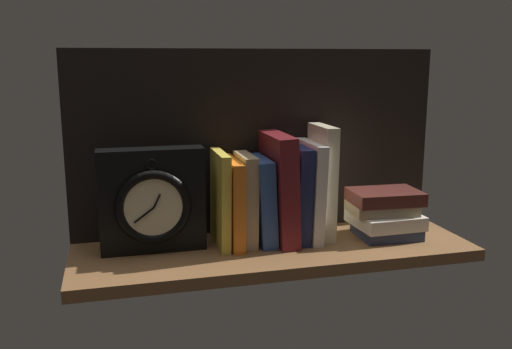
% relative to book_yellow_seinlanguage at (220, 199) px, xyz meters
% --- Properties ---
extents(ground_plane, '(0.85, 0.27, 0.03)m').
position_rel_book_yellow_seinlanguage_xyz_m(ground_plane, '(0.11, -0.04, -0.11)').
color(ground_plane, brown).
extents(back_panel, '(0.85, 0.01, 0.42)m').
position_rel_book_yellow_seinlanguage_xyz_m(back_panel, '(0.11, 0.09, 0.11)').
color(back_panel, black).
rests_on(back_panel, ground_plane).
extents(book_yellow_seinlanguage, '(0.02, 0.14, 0.20)m').
position_rel_book_yellow_seinlanguage_xyz_m(book_yellow_seinlanguage, '(0.00, 0.00, 0.00)').
color(book_yellow_seinlanguage, gold).
rests_on(book_yellow_seinlanguage, ground_plane).
extents(book_orange_pandolfini, '(0.03, 0.16, 0.19)m').
position_rel_book_yellow_seinlanguage_xyz_m(book_orange_pandolfini, '(0.03, 0.00, -0.01)').
color(book_orange_pandolfini, orange).
rests_on(book_orange_pandolfini, ground_plane).
extents(book_tan_shortstories, '(0.03, 0.12, 0.20)m').
position_rel_book_yellow_seinlanguage_xyz_m(book_tan_shortstories, '(0.06, 0.00, -0.00)').
color(book_tan_shortstories, tan).
rests_on(book_tan_shortstories, ground_plane).
extents(book_blue_modern, '(0.04, 0.14, 0.19)m').
position_rel_book_yellow_seinlanguage_xyz_m(book_blue_modern, '(0.09, 0.00, -0.01)').
color(book_blue_modern, '#2D4C8E').
rests_on(book_blue_modern, ground_plane).
extents(book_maroon_dawkins, '(0.05, 0.17, 0.24)m').
position_rel_book_yellow_seinlanguage_xyz_m(book_maroon_dawkins, '(0.13, 0.00, 0.02)').
color(book_maroon_dawkins, maroon).
rests_on(book_maroon_dawkins, ground_plane).
extents(book_navy_bierce, '(0.04, 0.14, 0.21)m').
position_rel_book_yellow_seinlanguage_xyz_m(book_navy_bierce, '(0.17, 0.00, 0.00)').
color(book_navy_bierce, '#192147').
rests_on(book_navy_bierce, ground_plane).
extents(book_white_catcher, '(0.03, 0.15, 0.22)m').
position_rel_book_yellow_seinlanguage_xyz_m(book_white_catcher, '(0.20, 0.00, 0.01)').
color(book_white_catcher, silver).
rests_on(book_white_catcher, ground_plane).
extents(book_cream_twain, '(0.03, 0.12, 0.25)m').
position_rel_book_yellow_seinlanguage_xyz_m(book_cream_twain, '(0.23, 0.00, 0.02)').
color(book_cream_twain, beige).
rests_on(book_cream_twain, ground_plane).
extents(framed_clock, '(0.22, 0.07, 0.22)m').
position_rel_book_yellow_seinlanguage_xyz_m(framed_clock, '(-0.14, -0.00, 0.01)').
color(framed_clock, black).
rests_on(framed_clock, ground_plane).
extents(book_stack_side, '(0.16, 0.14, 0.11)m').
position_rel_book_yellow_seinlanguage_xyz_m(book_stack_side, '(0.37, -0.03, -0.05)').
color(book_stack_side, '#232D4C').
rests_on(book_stack_side, ground_plane).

